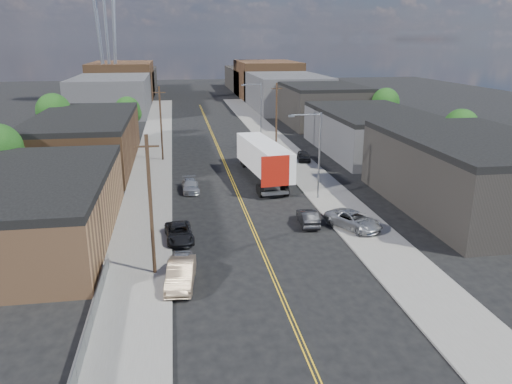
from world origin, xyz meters
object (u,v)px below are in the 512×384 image
object	(u,v)px
semi_truck	(261,156)
car_left_a	(180,266)
car_left_b	(181,274)
car_left_c	(179,233)
car_ahead_truck	(249,145)
car_right_oncoming	(308,217)
car_right_lot_c	(304,156)
car_left_d	(190,186)
car_right_lot_a	(354,220)

from	to	relation	value
semi_truck	car_left_a	bearing A→B (deg)	-118.34
car_left_b	car_left_c	world-z (taller)	car_left_b
car_left_c	car_ahead_truck	bearing A→B (deg)	67.96
semi_truck	car_right_oncoming	size ratio (longest dim) A/B	4.27
car_right_oncoming	semi_truck	bearing A→B (deg)	-81.01
car_left_a	car_right_lot_c	xyz separation A→B (m)	(17.10, 31.88, 0.11)
semi_truck	car_left_a	world-z (taller)	semi_truck
car_left_a	car_ahead_truck	world-z (taller)	car_left_a
car_left_c	car_right_oncoming	xyz separation A→B (m)	(11.40, 1.81, 0.04)
semi_truck	car_left_d	bearing A→B (deg)	-159.26
car_left_c	car_left_d	bearing A→B (deg)	79.85
car_right_lot_c	car_ahead_truck	bearing A→B (deg)	132.83
car_left_b	car_left_c	bearing A→B (deg)	96.34
car_left_b	car_right_oncoming	xyz separation A→B (m)	(11.40, 9.81, -0.13)
semi_truck	car_ahead_truck	bearing A→B (deg)	80.25
car_right_lot_a	car_left_b	bearing A→B (deg)	179.47
semi_truck	car_left_c	size ratio (longest dim) A/B	3.80
car_left_b	car_left_d	xyz separation A→B (m)	(1.40, 21.91, -0.18)
car_left_a	car_left_c	world-z (taller)	car_left_a
car_left_c	car_right_oncoming	size ratio (longest dim) A/B	1.12
car_right_lot_c	car_right_oncoming	bearing A→B (deg)	-95.49
car_left_a	car_left_c	xyz separation A→B (m)	(0.00, 6.53, -0.06)
semi_truck	car_right_lot_a	xyz separation A→B (m)	(5.03, -18.31, -1.73)
semi_truck	car_left_a	size ratio (longest dim) A/B	4.29
car_left_c	car_left_d	distance (m)	13.98
car_left_c	car_right_oncoming	distance (m)	11.54
car_left_a	car_left_d	size ratio (longest dim) A/B	0.95
car_left_d	car_right_lot_c	size ratio (longest dim) A/B	1.12
semi_truck	car_left_b	xyz separation A→B (m)	(-9.98, -26.31, -1.81)
semi_truck	car_left_c	distance (m)	20.95
car_left_b	car_left_a	bearing A→B (deg)	96.34
car_left_b	car_right_lot_c	bearing A→B (deg)	69.20
car_ahead_truck	car_right_lot_c	bearing A→B (deg)	-56.42
car_left_c	car_right_oncoming	world-z (taller)	car_right_oncoming
car_left_b	car_right_lot_c	world-z (taller)	car_left_b
car_left_b	car_ahead_truck	distance (m)	43.67
car_left_c	car_ahead_truck	distance (m)	35.98
car_left_c	car_right_lot_c	xyz separation A→B (m)	(17.10, 25.35, 0.16)
car_left_c	car_right_lot_a	xyz separation A→B (m)	(15.01, 0.00, 0.24)
car_left_a	car_right_oncoming	xyz separation A→B (m)	(11.40, 8.34, -0.02)
car_ahead_truck	car_left_b	bearing A→B (deg)	-105.60
car_left_a	car_left_b	size ratio (longest dim) A/B	0.84
car_left_b	car_left_c	size ratio (longest dim) A/B	1.06
semi_truck	car_left_a	distance (m)	26.85
car_left_a	car_left_b	world-z (taller)	car_left_b
car_left_b	car_right_lot_c	size ratio (longest dim) A/B	1.27
car_left_c	car_ahead_truck	size ratio (longest dim) A/B	0.95
car_left_c	car_right_lot_c	bearing A→B (deg)	51.60
car_left_c	car_right_lot_a	size ratio (longest dim) A/B	0.88
car_left_b	car_left_d	size ratio (longest dim) A/B	1.13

